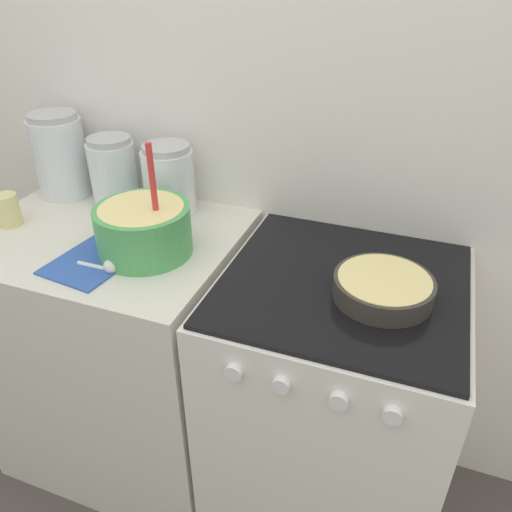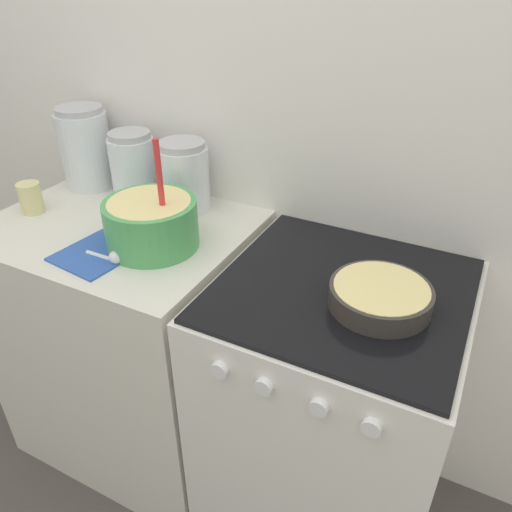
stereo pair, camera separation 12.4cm
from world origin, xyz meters
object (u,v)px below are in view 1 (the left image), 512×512
Objects in this scene: storage_jar_middle at (114,175)px; tin_can at (8,210)px; baking_pan at (383,287)px; storage_jar_right at (169,184)px; mixing_bowl at (144,227)px; storage_jar_left at (61,161)px; stove at (330,408)px.

storage_jar_middle is 0.33m from tin_can.
baking_pan is 0.73m from storage_jar_right.
mixing_bowl is at bearing -77.30° from storage_jar_right.
mixing_bowl is at bearing -179.02° from baking_pan.
tin_can is at bearing -131.01° from storage_jar_middle.
storage_jar_left is 1.25× the size of storage_jar_middle.
storage_jar_middle is 0.20m from storage_jar_right.
mixing_bowl is at bearing -28.30° from storage_jar_left.
storage_jar_middle reaches higher than baking_pan.
mixing_bowl reaches higher than tin_can.
mixing_bowl is 1.44× the size of storage_jar_right.
mixing_bowl is 0.47m from tin_can.
mixing_bowl reaches higher than stove.
stove is 0.75m from mixing_bowl.
stove is 2.91× the size of mixing_bowl.
storage_jar_middle is at bearing -180.00° from storage_jar_right.
storage_jar_middle is 2.28× the size of tin_can.
storage_jar_left is 1.25× the size of storage_jar_right.
storage_jar_left is 2.85× the size of tin_can.
tin_can reaches higher than stove.
storage_jar_right is (0.20, 0.00, -0.00)m from storage_jar_middle.
storage_jar_left is 0.40m from storage_jar_right.
stove is at bearing -18.60° from storage_jar_right.
mixing_bowl is 1.32× the size of baking_pan.
storage_jar_middle is at bearing 48.99° from tin_can.
storage_jar_middle is at bearing 136.15° from mixing_bowl.
tin_can reaches higher than baking_pan.
storage_jar_left is 0.25m from tin_can.
mixing_bowl is at bearing -43.85° from storage_jar_middle.
storage_jar_right is (-0.59, 0.20, 0.55)m from stove.
mixing_bowl reaches higher than baking_pan.
storage_jar_left reaches higher than stove.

